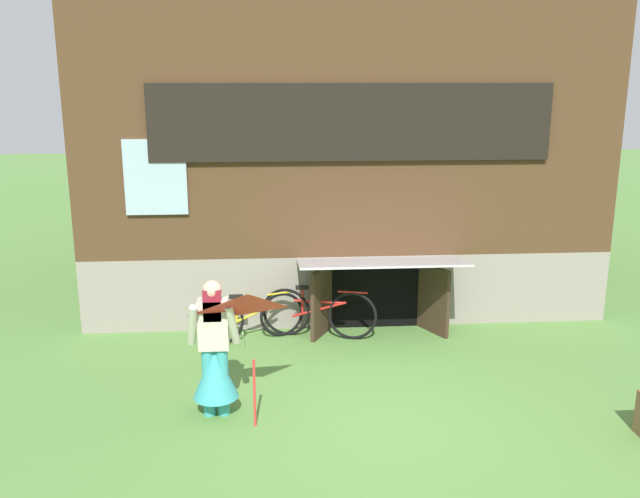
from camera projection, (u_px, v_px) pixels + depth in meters
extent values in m
plane|color=#56843D|center=(380.00, 419.00, 7.72)|extent=(60.00, 60.00, 0.00)
cube|color=gray|center=(334.00, 250.00, 13.12)|extent=(8.25, 5.45, 1.14)
cube|color=#4C331E|center=(335.00, 110.00, 12.48)|extent=(8.25, 5.45, 4.20)
cube|color=black|center=(352.00, 122.00, 9.82)|extent=(5.90, 0.08, 1.12)
cube|color=#9EB7C6|center=(352.00, 122.00, 9.84)|extent=(5.74, 0.04, 1.00)
cube|color=#9EB7C6|center=(156.00, 177.00, 9.81)|extent=(0.90, 0.06, 1.10)
cube|color=black|center=(375.00, 295.00, 10.51)|extent=(1.40, 0.03, 1.05)
cube|color=#3D2B1E|center=(322.00, 302.00, 10.17)|extent=(0.38, 0.65, 1.05)
cube|color=#3D2B1E|center=(433.00, 299.00, 10.29)|extent=(0.37, 0.65, 1.05)
cube|color=#B2B2B7|center=(381.00, 263.00, 9.83)|extent=(2.43, 1.09, 0.18)
cylinder|color=teal|center=(209.00, 382.00, 7.74)|extent=(0.14, 0.14, 0.82)
cylinder|color=teal|center=(223.00, 381.00, 7.75)|extent=(0.14, 0.14, 0.82)
cone|color=teal|center=(215.00, 372.00, 7.71)|extent=(0.52, 0.52, 0.61)
cube|color=beige|center=(213.00, 324.00, 7.57)|extent=(0.34, 0.20, 0.58)
cylinder|color=beige|center=(192.00, 325.00, 7.45)|extent=(0.17, 0.33, 0.54)
cylinder|color=beige|center=(232.00, 324.00, 7.49)|extent=(0.17, 0.33, 0.54)
cube|color=maroon|center=(212.00, 306.00, 7.46)|extent=(0.20, 0.08, 0.36)
sphere|color=#D8AD8E|center=(212.00, 290.00, 7.48)|extent=(0.22, 0.22, 0.22)
pyramid|color=red|center=(249.00, 328.00, 7.03)|extent=(0.95, 0.82, 0.46)
cylinder|color=beige|center=(244.00, 340.00, 7.38)|extent=(0.01, 0.60, 0.39)
cylinder|color=red|center=(254.00, 393.00, 7.49)|extent=(0.03, 0.03, 0.79)
torus|color=black|center=(352.00, 316.00, 10.03)|extent=(0.73, 0.22, 0.74)
torus|color=black|center=(286.00, 312.00, 10.19)|extent=(0.73, 0.22, 0.74)
cylinder|color=red|center=(319.00, 302.00, 10.06)|extent=(0.74, 0.22, 0.04)
cylinder|color=red|center=(319.00, 309.00, 10.09)|extent=(0.81, 0.24, 0.30)
cylinder|color=red|center=(302.00, 301.00, 10.11)|extent=(0.04, 0.04, 0.42)
cube|color=black|center=(302.00, 287.00, 10.06)|extent=(0.20, 0.08, 0.05)
cylinder|color=red|center=(353.00, 292.00, 9.94)|extent=(0.43, 0.13, 0.03)
torus|color=black|center=(282.00, 315.00, 10.16)|extent=(0.67, 0.26, 0.69)
torus|color=black|center=(221.00, 323.00, 9.81)|extent=(0.67, 0.26, 0.69)
cylinder|color=gold|center=(252.00, 307.00, 9.94)|extent=(0.67, 0.26, 0.04)
cylinder|color=gold|center=(252.00, 315.00, 9.97)|extent=(0.74, 0.28, 0.28)
cylinder|color=gold|center=(236.00, 309.00, 9.85)|extent=(0.04, 0.04, 0.39)
cube|color=black|center=(236.00, 297.00, 9.81)|extent=(0.20, 0.08, 0.05)
cylinder|color=gold|center=(281.00, 293.00, 10.08)|extent=(0.43, 0.17, 0.03)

